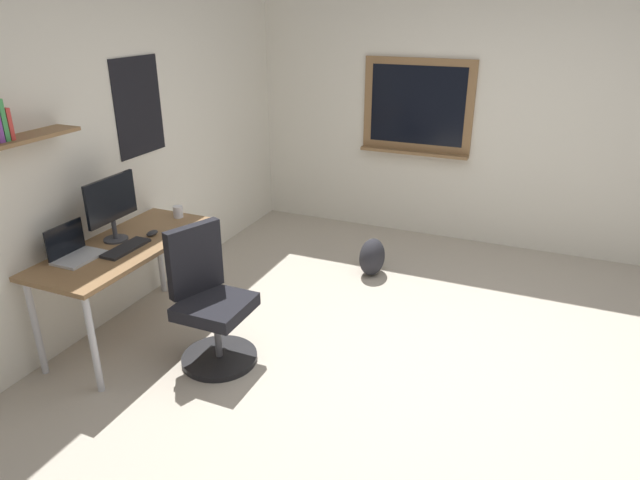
% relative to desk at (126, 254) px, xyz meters
% --- Properties ---
extents(ground_plane, '(5.20, 5.20, 0.00)m').
position_rel_desk_xyz_m(ground_plane, '(0.41, -2.07, -0.65)').
color(ground_plane, '#ADA393').
rests_on(ground_plane, ground).
extents(wall_back, '(5.00, 0.30, 2.60)m').
position_rel_desk_xyz_m(wall_back, '(0.40, 0.38, 0.65)').
color(wall_back, silver).
rests_on(wall_back, ground).
extents(wall_right, '(0.22, 5.00, 2.60)m').
position_rel_desk_xyz_m(wall_right, '(2.85, -2.04, 0.65)').
color(wall_right, silver).
rests_on(wall_right, ground).
extents(desk, '(1.39, 0.60, 0.73)m').
position_rel_desk_xyz_m(desk, '(0.00, 0.00, 0.00)').
color(desk, olive).
rests_on(desk, ground).
extents(office_chair, '(0.53, 0.55, 0.95)m').
position_rel_desk_xyz_m(office_chair, '(-0.03, -0.70, -0.24)').
color(office_chair, black).
rests_on(office_chair, ground).
extents(laptop, '(0.31, 0.21, 0.23)m').
position_rel_desk_xyz_m(laptop, '(-0.31, 0.14, 0.13)').
color(laptop, '#ADAFB5').
rests_on(laptop, desk).
extents(monitor_primary, '(0.46, 0.17, 0.46)m').
position_rel_desk_xyz_m(monitor_primary, '(0.03, 0.10, 0.35)').
color(monitor_primary, '#38383D').
rests_on(monitor_primary, desk).
extents(keyboard, '(0.37, 0.13, 0.02)m').
position_rel_desk_xyz_m(keyboard, '(-0.07, -0.07, 0.09)').
color(keyboard, black).
rests_on(keyboard, desk).
extents(computer_mouse, '(0.10, 0.06, 0.03)m').
position_rel_desk_xyz_m(computer_mouse, '(0.21, -0.07, 0.09)').
color(computer_mouse, '#262628').
rests_on(computer_mouse, desk).
extents(coffee_mug, '(0.08, 0.08, 0.09)m').
position_rel_desk_xyz_m(coffee_mug, '(0.59, -0.02, 0.12)').
color(coffee_mug, silver).
rests_on(coffee_mug, desk).
extents(backpack, '(0.32, 0.22, 0.34)m').
position_rel_desk_xyz_m(backpack, '(1.65, -1.30, -0.48)').
color(backpack, '#232328').
rests_on(backpack, ground).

